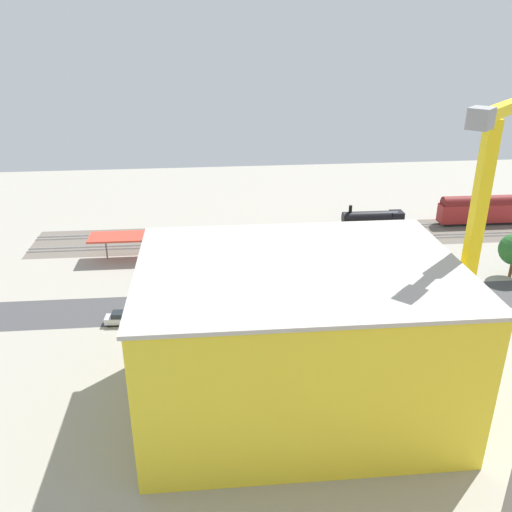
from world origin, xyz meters
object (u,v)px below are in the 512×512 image
(platform_canopy_near, at_px, (247,233))
(parked_car_4, at_px, (270,309))
(construction_building, at_px, (297,338))
(locomotive, at_px, (376,220))
(traffic_light, at_px, (410,288))
(parked_car_1, at_px, (406,305))
(parked_car_3, at_px, (317,308))
(passenger_coach, at_px, (482,209))
(street_tree_0, at_px, (207,261))
(street_tree_5, at_px, (303,259))
(box_truck_0, at_px, (324,310))
(street_tree_1, at_px, (353,263))
(parked_car_6, at_px, (173,316))
(parked_car_2, at_px, (357,306))
(tower_crane, at_px, (484,219))
(parked_car_0, at_px, (449,302))
(parked_car_7, at_px, (122,319))
(parked_car_5, at_px, (224,313))
(street_tree_4, at_px, (340,260))
(street_tree_2, at_px, (411,259))

(platform_canopy_near, xyz_separation_m, parked_car_4, (-1.54, 22.73, -3.46))
(construction_building, bearing_deg, locomotive, -115.24)
(parked_car_4, bearing_deg, traffic_light, 175.59)
(parked_car_1, bearing_deg, parked_car_3, -2.17)
(passenger_coach, xyz_separation_m, parked_car_4, (49.65, 34.01, -2.49))
(parked_car_3, xyz_separation_m, street_tree_0, (15.95, -8.67, 4.55))
(street_tree_5, bearing_deg, box_truck_0, 96.63)
(construction_building, height_order, street_tree_1, construction_building)
(parked_car_4, distance_m, construction_building, 21.63)
(passenger_coach, relative_size, box_truck_0, 1.85)
(parked_car_6, relative_size, street_tree_1, 0.65)
(parked_car_2, bearing_deg, tower_crane, 120.02)
(box_truck_0, bearing_deg, parked_car_0, -173.68)
(parked_car_0, relative_size, parked_car_3, 1.09)
(parked_car_1, distance_m, tower_crane, 24.14)
(parked_car_2, height_order, parked_car_7, parked_car_7)
(passenger_coach, relative_size, parked_car_3, 4.23)
(street_tree_0, bearing_deg, passenger_coach, -156.47)
(locomotive, relative_size, parked_car_3, 3.20)
(parked_car_0, height_order, tower_crane, tower_crane)
(box_truck_0, bearing_deg, parked_car_2, -157.90)
(parked_car_1, height_order, box_truck_0, box_truck_0)
(construction_building, bearing_deg, parked_car_5, -69.34)
(platform_canopy_near, height_order, street_tree_4, street_tree_4)
(parked_car_4, xyz_separation_m, construction_building, (-0.35, 20.24, 7.62))
(parked_car_1, distance_m, construction_building, 29.10)
(street_tree_5, relative_size, traffic_light, 1.20)
(parked_car_4, height_order, box_truck_0, box_truck_0)
(street_tree_2, bearing_deg, parked_car_3, 23.12)
(parked_car_2, distance_m, construction_building, 24.83)
(parked_car_5, bearing_deg, parked_car_6, 0.72)
(locomotive, height_order, parked_car_6, locomotive)
(parked_car_6, relative_size, construction_building, 0.13)
(street_tree_2, bearing_deg, parked_car_5, 13.63)
(parked_car_3, height_order, parked_car_6, parked_car_3)
(parked_car_0, relative_size, box_truck_0, 0.48)
(parked_car_0, relative_size, parked_car_2, 1.17)
(platform_canopy_near, relative_size, street_tree_1, 8.83)
(street_tree_2, bearing_deg, parked_car_2, 34.65)
(street_tree_2, bearing_deg, street_tree_4, -2.17)
(street_tree_0, distance_m, street_tree_2, 32.75)
(construction_building, height_order, box_truck_0, construction_building)
(parked_car_7, bearing_deg, tower_crane, 161.11)
(street_tree_5, bearing_deg, platform_canopy_near, -61.44)
(locomotive, relative_size, parked_car_4, 3.07)
(parked_car_4, height_order, street_tree_4, street_tree_4)
(street_tree_4, bearing_deg, traffic_light, 132.85)
(parked_car_4, distance_m, traffic_light, 20.72)
(parked_car_4, xyz_separation_m, street_tree_1, (-14.44, -7.71, 3.32))
(locomotive, distance_m, street_tree_1, 29.03)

